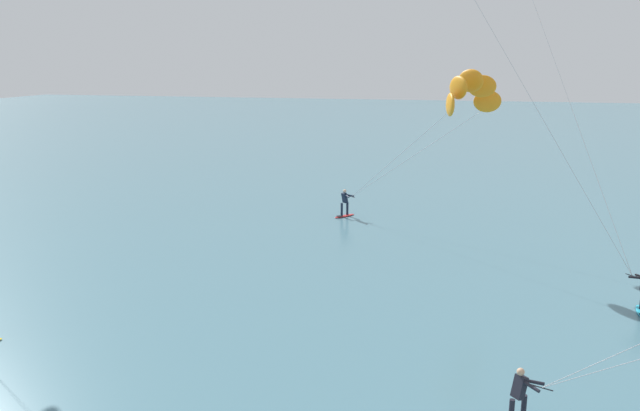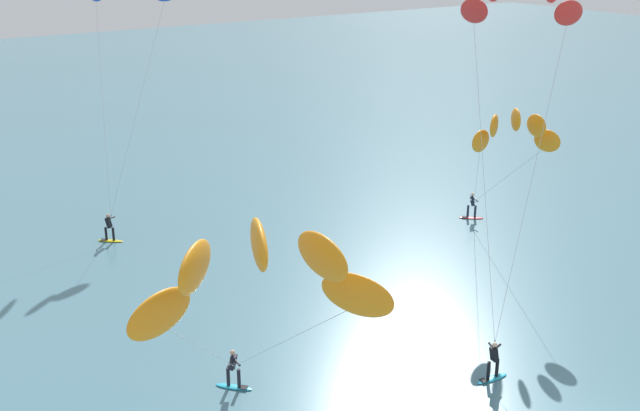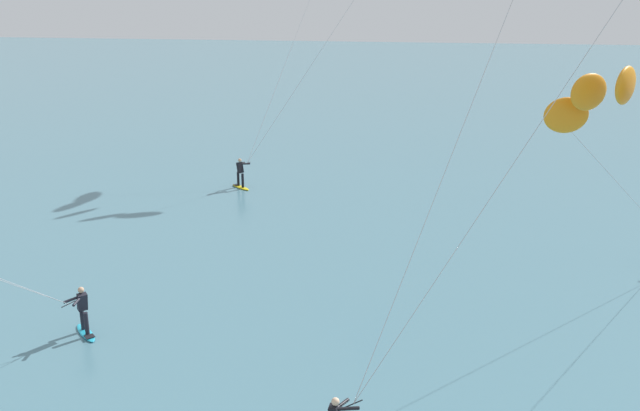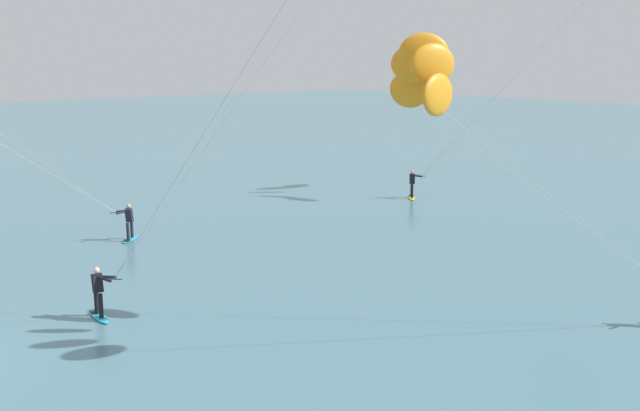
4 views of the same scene
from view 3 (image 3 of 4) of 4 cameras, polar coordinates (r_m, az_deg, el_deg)
The scene contains 1 object.
kitesurfer_far_out at distance 22.77m, azimuth 23.31°, elevation 6.70°, with size 7.27×9.19×8.81m.
Camera 3 is at (0.84, -8.66, 11.24)m, focal length 40.00 mm.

